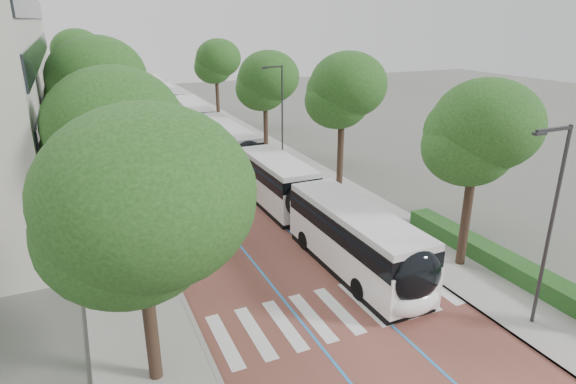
{
  "coord_description": "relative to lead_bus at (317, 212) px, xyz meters",
  "views": [
    {
      "loc": [
        -8.86,
        -13.93,
        11.54
      ],
      "look_at": [
        1.57,
        9.23,
        2.4
      ],
      "focal_mm": 30.0,
      "sensor_mm": 36.0,
      "label": 1
    }
  ],
  "objects": [
    {
      "name": "bus_queued_3",
      "position": [
        0.14,
        53.99,
        -0.0
      ],
      "size": [
        3.17,
        12.51,
        3.2
      ],
      "rotation": [
        0.0,
        0.0,
        -0.05
      ],
      "color": "white",
      "rests_on": "ground"
    },
    {
      "name": "streetlight_near",
      "position": [
        4.05,
        -10.53,
        3.19
      ],
      "size": [
        1.82,
        0.2,
        8.0
      ],
      "color": "#2F2F32",
      "rests_on": "sidewalk_right"
    },
    {
      "name": "sidewalk_left",
      "position": [
        -10.07,
        32.47,
        -1.57
      ],
      "size": [
        4.0,
        140.0,
        0.12
      ],
      "primitive_type": "cube",
      "color": "gray",
      "rests_on": "ground"
    },
    {
      "name": "lead_bus",
      "position": [
        0.0,
        0.0,
        0.0
      ],
      "size": [
        2.6,
        18.41,
        3.2
      ],
      "rotation": [
        0.0,
        0.0,
        0.0
      ],
      "color": "black",
      "rests_on": "ground"
    },
    {
      "name": "ground",
      "position": [
        -2.57,
        -7.53,
        -1.63
      ],
      "size": [
        160.0,
        160.0,
        0.0
      ],
      "primitive_type": "plane",
      "color": "#51544C",
      "rests_on": "ground"
    },
    {
      "name": "bus_queued_0",
      "position": [
        0.08,
        16.64,
        -0.0
      ],
      "size": [
        2.59,
        12.41,
        3.2
      ],
      "rotation": [
        0.0,
        0.0,
        -0.0
      ],
      "color": "white",
      "rests_on": "ground"
    },
    {
      "name": "kerb_right",
      "position": [
        3.03,
        32.47,
        -1.57
      ],
      "size": [
        0.2,
        140.0,
        0.14
      ],
      "primitive_type": "cube",
      "color": "gray",
      "rests_on": "ground"
    },
    {
      "name": "hedge",
      "position": [
        6.53,
        -7.53,
        -1.11
      ],
      "size": [
        1.2,
        14.0,
        0.8
      ],
      "primitive_type": "cube",
      "color": "#164017",
      "rests_on": "sidewalk_right"
    },
    {
      "name": "lamp_post_left",
      "position": [
        -8.67,
        0.47,
        2.49
      ],
      "size": [
        0.14,
        0.14,
        8.0
      ],
      "primitive_type": "cylinder",
      "color": "#2F2F32",
      "rests_on": "sidewalk_left"
    },
    {
      "name": "trees_left",
      "position": [
        -10.07,
        16.87,
        5.0
      ],
      "size": [
        6.47,
        61.43,
        10.12
      ],
      "color": "black",
      "rests_on": "ground"
    },
    {
      "name": "streetlight_far",
      "position": [
        4.05,
        14.47,
        3.19
      ],
      "size": [
        1.82,
        0.2,
        8.0
      ],
      "color": "#2F2F32",
      "rests_on": "sidewalk_right"
    },
    {
      "name": "trees_right",
      "position": [
        5.13,
        16.31,
        4.79
      ],
      "size": [
        5.64,
        47.14,
        9.06
      ],
      "color": "black",
      "rests_on": "ground"
    },
    {
      "name": "bus_queued_2",
      "position": [
        0.06,
        42.02,
        -0.0
      ],
      "size": [
        3.0,
        12.49,
        3.2
      ],
      "rotation": [
        0.0,
        0.0,
        -0.04
      ],
      "color": "white",
      "rests_on": "ground"
    },
    {
      "name": "sidewalk_right",
      "position": [
        4.93,
        32.47,
        -1.57
      ],
      "size": [
        4.0,
        140.0,
        0.12
      ],
      "primitive_type": "cube",
      "color": "gray",
      "rests_on": "ground"
    },
    {
      "name": "bus_queued_1",
      "position": [
        0.35,
        29.02,
        -0.0
      ],
      "size": [
        3.31,
        12.53,
        3.2
      ],
      "rotation": [
        0.0,
        0.0,
        -0.07
      ],
      "color": "white",
      "rests_on": "ground"
    },
    {
      "name": "zebra_crossing",
      "position": [
        -2.37,
        -6.53,
        -1.6
      ],
      "size": [
        10.55,
        3.6,
        0.01
      ],
      "color": "silver",
      "rests_on": "ground"
    },
    {
      "name": "lane_line_left",
      "position": [
        -4.17,
        32.47,
        -1.6
      ],
      "size": [
        0.12,
        126.0,
        0.01
      ],
      "primitive_type": "cube",
      "color": "#287DCA",
      "rests_on": "road"
    },
    {
      "name": "kerb_left",
      "position": [
        -8.17,
        32.47,
        -1.57
      ],
      "size": [
        0.2,
        140.0,
        0.14
      ],
      "primitive_type": "cube",
      "color": "gray",
      "rests_on": "ground"
    },
    {
      "name": "lane_line_right",
      "position": [
        -0.97,
        32.47,
        -1.6
      ],
      "size": [
        0.12,
        126.0,
        0.01
      ],
      "primitive_type": "cube",
      "color": "#287DCA",
      "rests_on": "road"
    },
    {
      "name": "road",
      "position": [
        -2.57,
        32.47,
        -1.62
      ],
      "size": [
        11.0,
        140.0,
        0.02
      ],
      "primitive_type": "cube",
      "color": "brown",
      "rests_on": "ground"
    }
  ]
}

